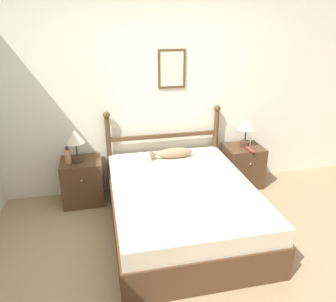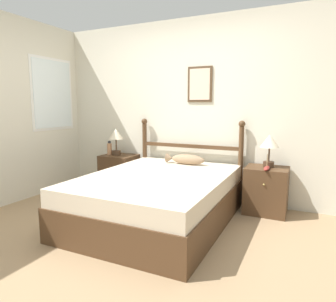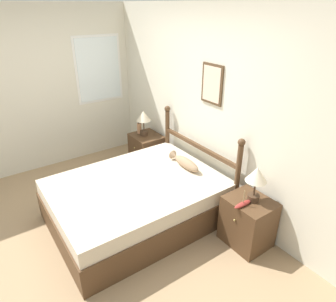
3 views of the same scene
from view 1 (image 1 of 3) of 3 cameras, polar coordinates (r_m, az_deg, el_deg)
The scene contains 11 objects.
ground_plane at distance 3.41m, azimuth 4.84°, elevation -19.01°, with size 16.00×16.00×0.00m, color #9E7F5B.
wall_back at distance 4.35m, azimuth -1.28°, elevation 9.45°, with size 6.40×0.08×2.55m.
bed at distance 3.74m, azimuth 2.43°, elevation -9.59°, with size 1.54×2.05×0.55m.
headboard at distance 4.44m, azimuth -0.71°, elevation 1.18°, with size 1.56×0.09×1.15m.
nightstand_left at distance 4.36m, azimuth -14.60°, elevation -5.12°, with size 0.51×0.46×0.58m.
nightstand_right at distance 4.76m, azimuth 12.84°, elevation -2.53°, with size 0.51×0.46×0.58m.
table_lamp_left at distance 4.11m, azimuth -15.82°, elevation 1.93°, with size 0.23×0.23×0.41m.
table_lamp_right at distance 4.57m, azimuth 13.48°, elevation 4.22°, with size 0.23×0.23×0.41m.
bottle at distance 4.17m, azimuth -17.07°, elevation -0.76°, with size 0.07×0.07×0.22m.
model_boat at distance 4.53m, azimuth 14.03°, elevation 0.35°, with size 0.06×0.25×0.19m.
fish_pillow at distance 4.22m, azimuth 0.64°, elevation -0.38°, with size 0.55×0.13×0.14m.
Camera 1 is at (-0.81, -2.43, 2.26)m, focal length 35.00 mm.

